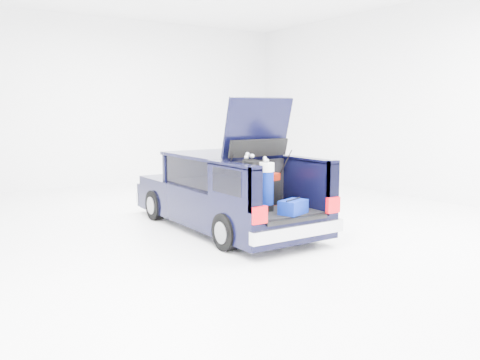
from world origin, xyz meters
TOP-DOWN VIEW (x-y plane):
  - ground at (0.00, 0.00)m, footprint 14.00×14.00m
  - car at (-0.00, 0.11)m, footprint 1.87×4.65m
  - red_suitcase at (0.23, -1.09)m, footprint 0.41×0.32m
  - black_golf_bag at (-0.50, -1.53)m, footprint 0.33×0.40m
  - blue_golf_bag at (-0.10, -1.44)m, footprint 0.30×0.30m
  - blue_duffel at (0.11, -1.90)m, footprint 0.54×0.45m

SIDE VIEW (x-z plane):
  - ground at x=0.00m, z-range 0.00..0.00m
  - car at x=0.00m, z-range -0.56..1.91m
  - blue_duffel at x=0.11m, z-range 0.59..0.84m
  - red_suitcase at x=0.23m, z-range 0.58..1.18m
  - blue_golf_bag at x=-0.10m, z-range 0.56..1.46m
  - black_golf_bag at x=-0.50m, z-range 0.55..1.54m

